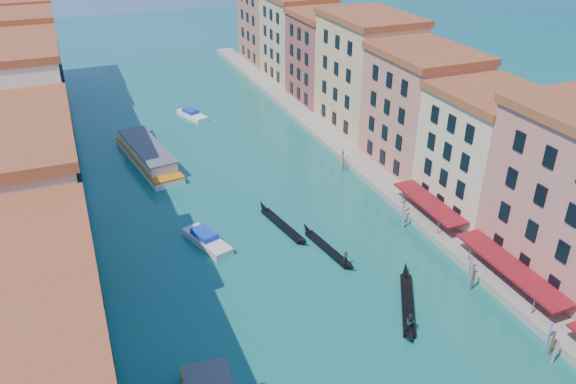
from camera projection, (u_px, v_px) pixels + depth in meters
name	position (u px, v px, depth m)	size (l,w,h in m)	color
left_bank_palazzos	(25.00, 139.00, 75.87)	(12.80, 128.40, 21.00)	beige
right_bank_palazzos	(384.00, 89.00, 94.53)	(12.80, 128.40, 21.00)	#953D34
quay	(339.00, 146.00, 96.31)	(4.00, 140.00, 1.00)	gray
restaurant_awnings	(514.00, 270.00, 60.96)	(3.20, 44.55, 3.12)	maroon
mooring_poles_right	(456.00, 260.00, 65.47)	(1.44, 54.24, 3.20)	#532D1C
vaporetto_far	(148.00, 155.00, 91.12)	(7.82, 21.29, 3.10)	silver
gondola_fore	(328.00, 248.00, 69.33)	(2.63, 11.58, 2.31)	black
gondola_right	(408.00, 304.00, 59.80)	(7.51, 11.91, 2.64)	black
gondola_far	(281.00, 224.00, 74.34)	(3.05, 12.35, 1.76)	black
motorboat_mid	(207.00, 240.00, 70.48)	(4.89, 8.41, 1.66)	silver
motorboat_far	(192.00, 114.00, 109.58)	(4.76, 7.91, 1.56)	white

